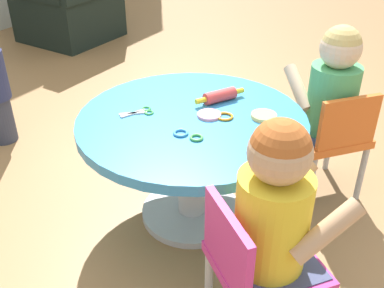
% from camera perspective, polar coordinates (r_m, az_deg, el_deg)
% --- Properties ---
extents(ground_plane, '(10.00, 10.00, 0.00)m').
position_cam_1_polar(ground_plane, '(2.04, 0.00, -8.77)').
color(ground_plane, '#9E7247').
extents(craft_table, '(0.90, 0.90, 0.49)m').
position_cam_1_polar(craft_table, '(1.83, 0.00, 0.22)').
color(craft_table, silver).
rests_on(craft_table, ground).
extents(child_chair_left, '(0.42, 0.42, 0.54)m').
position_cam_1_polar(child_chair_left, '(1.41, 8.07, -14.95)').
color(child_chair_left, '#B7B7BC').
rests_on(child_chair_left, ground).
extents(seated_child_left, '(0.44, 0.42, 0.51)m').
position_cam_1_polar(seated_child_left, '(1.27, 10.42, -7.33)').
color(seated_child_left, '#3F4772').
rests_on(seated_child_left, ground).
extents(child_chair_right, '(0.42, 0.42, 0.54)m').
position_cam_1_polar(child_chair_right, '(2.09, 16.95, 0.96)').
color(child_chair_right, '#B7B7BC').
rests_on(child_chair_right, ground).
extents(seated_child_right, '(0.43, 0.44, 0.51)m').
position_cam_1_polar(seated_child_right, '(2.02, 17.31, 7.05)').
color(seated_child_right, '#3F4772').
rests_on(seated_child_right, ground).
extents(armchair_dark, '(0.73, 0.73, 0.85)m').
position_cam_1_polar(armchair_dark, '(4.24, -14.79, 16.59)').
color(armchair_dark, black).
rests_on(armchair_dark, ground).
extents(rolling_pin, '(0.21, 0.13, 0.05)m').
position_cam_1_polar(rolling_pin, '(1.89, 3.52, 6.05)').
color(rolling_pin, '#D83F3F').
rests_on(rolling_pin, craft_table).
extents(craft_scissors, '(0.14, 0.12, 0.01)m').
position_cam_1_polar(craft_scissors, '(1.82, -6.38, 4.02)').
color(craft_scissors, silver).
rests_on(craft_scissors, craft_table).
extents(playdough_blob_0, '(0.09, 0.09, 0.01)m').
position_cam_1_polar(playdough_blob_0, '(1.78, 2.16, 3.68)').
color(playdough_blob_0, pink).
rests_on(playdough_blob_0, craft_table).
extents(playdough_blob_1, '(0.10, 0.10, 0.02)m').
position_cam_1_polar(playdough_blob_1, '(1.79, 9.00, 3.50)').
color(playdough_blob_1, '#F2CC72').
rests_on(playdough_blob_1, craft_table).
extents(cookie_cutter_0, '(0.06, 0.06, 0.01)m').
position_cam_1_polar(cookie_cutter_0, '(1.65, -1.42, 1.40)').
color(cookie_cutter_0, '#3F99D8').
rests_on(cookie_cutter_0, craft_table).
extents(cookie_cutter_1, '(0.07, 0.07, 0.01)m').
position_cam_1_polar(cookie_cutter_1, '(1.77, 4.14, 3.47)').
color(cookie_cutter_1, orange).
rests_on(cookie_cutter_1, craft_table).
extents(cookie_cutter_2, '(0.05, 0.05, 0.01)m').
position_cam_1_polar(cookie_cutter_2, '(1.63, 0.57, 0.81)').
color(cookie_cutter_2, '#4CB259').
rests_on(cookie_cutter_2, craft_table).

